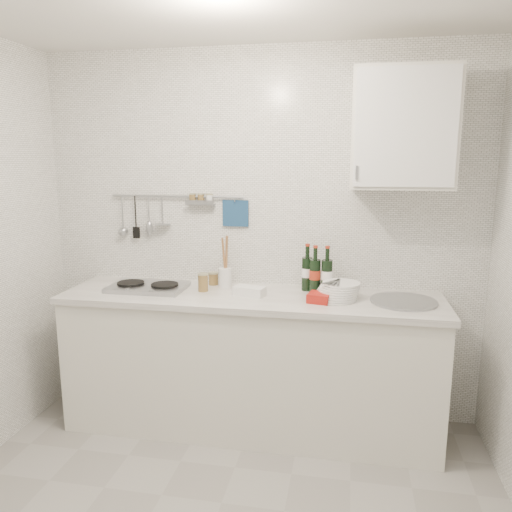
{
  "coord_description": "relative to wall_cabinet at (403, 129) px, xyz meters",
  "views": [
    {
      "loc": [
        0.61,
        -1.94,
        1.79
      ],
      "look_at": [
        0.07,
        0.9,
        1.21
      ],
      "focal_mm": 35.0,
      "sensor_mm": 36.0,
      "label": 1
    }
  ],
  "objects": [
    {
      "name": "jar_a",
      "position": [
        -1.2,
        0.08,
        -0.99
      ],
      "size": [
        0.07,
        0.07,
        0.09
      ],
      "rotation": [
        0.0,
        0.0,
        -0.3
      ],
      "color": "brown",
      "rests_on": "counter"
    },
    {
      "name": "counter",
      "position": [
        -0.89,
        -0.12,
        -1.52
      ],
      "size": [
        2.44,
        0.64,
        0.96
      ],
      "color": "silver",
      "rests_on": "floor"
    },
    {
      "name": "plate_stack_sink",
      "position": [
        -0.35,
        -0.12,
        -0.98
      ],
      "size": [
        0.3,
        0.28,
        0.11
      ],
      "rotation": [
        0.0,
        0.0,
        -0.35
      ],
      "color": "white",
      "rests_on": "counter"
    },
    {
      "name": "jar_b",
      "position": [
        -0.51,
        0.13,
        -0.99
      ],
      "size": [
        0.06,
        0.06,
        0.08
      ],
      "rotation": [
        0.0,
        0.0,
        0.41
      ],
      "color": "brown",
      "rests_on": "counter"
    },
    {
      "name": "jar_d",
      "position": [
        -1.22,
        -0.1,
        -0.97
      ],
      "size": [
        0.07,
        0.07,
        0.12
      ],
      "rotation": [
        0.0,
        0.0,
        0.19
      ],
      "color": "brown",
      "rests_on": "counter"
    },
    {
      "name": "strawberry_punnet",
      "position": [
        -0.45,
        -0.21,
        -1.0
      ],
      "size": [
        0.15,
        0.15,
        0.05
      ],
      "primitive_type": "cube",
      "rotation": [
        0.0,
        0.0,
        -0.19
      ],
      "color": "red",
      "rests_on": "counter"
    },
    {
      "name": "butter_dish",
      "position": [
        -0.9,
        -0.14,
        -1.0
      ],
      "size": [
        0.21,
        0.14,
        0.06
      ],
      "primitive_type": "cube",
      "rotation": [
        0.0,
        0.0,
        -0.25
      ],
      "color": "white",
      "rests_on": "counter"
    },
    {
      "name": "plate_stack_hob",
      "position": [
        -1.62,
        -0.07,
        -1.02
      ],
      "size": [
        0.26,
        0.26,
        0.02
      ],
      "rotation": [
        0.0,
        0.0,
        0.19
      ],
      "color": "#5370BD",
      "rests_on": "counter"
    },
    {
      "name": "wall_cabinet",
      "position": [
        0.0,
        0.0,
        0.0
      ],
      "size": [
        0.6,
        0.38,
        0.7
      ],
      "color": "silver",
      "rests_on": "back_wall"
    },
    {
      "name": "wall_rail",
      "position": [
        -1.5,
        0.15,
        -0.52
      ],
      "size": [
        0.98,
        0.09,
        0.34
      ],
      "color": "#93969B",
      "rests_on": "back_wall"
    },
    {
      "name": "utensil_crock",
      "position": [
        -1.11,
        0.04,
        -0.95
      ],
      "size": [
        0.09,
        0.09,
        0.36
      ],
      "rotation": [
        0.0,
        0.0,
        0.44
      ],
      "color": "white",
      "rests_on": "counter"
    },
    {
      "name": "jar_c",
      "position": [
        -0.35,
        -0.06,
        -0.99
      ],
      "size": [
        0.06,
        0.06,
        0.08
      ],
      "rotation": [
        0.0,
        0.0,
        0.01
      ],
      "color": "brown",
      "rests_on": "counter"
    },
    {
      "name": "back_wall",
      "position": [
        -0.9,
        0.18,
        -0.7
      ],
      "size": [
        3.0,
        0.02,
        2.5
      ],
      "primitive_type": "cube",
      "color": "silver",
      "rests_on": "floor"
    },
    {
      "name": "wine_bottles",
      "position": [
        -0.49,
        0.02,
        -0.87
      ],
      "size": [
        0.21,
        0.13,
        0.31
      ],
      "rotation": [
        0.0,
        0.0,
        -0.41
      ],
      "color": "black",
      "rests_on": "counter"
    }
  ]
}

